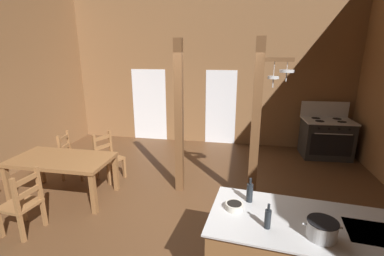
{
  "coord_description": "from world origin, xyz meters",
  "views": [
    {
      "loc": [
        0.96,
        -3.56,
        2.49
      ],
      "look_at": [
        0.08,
        1.08,
        1.16
      ],
      "focal_mm": 25.01,
      "sensor_mm": 36.0,
      "label": 1
    }
  ],
  "objects_px": {
    "dining_table": "(62,163)",
    "mixing_bowl_on_counter": "(234,206)",
    "stove_range": "(326,138)",
    "bottle_tall_on_counter": "(250,192)",
    "ladderback_chair_near_window": "(108,157)",
    "bottle_short_on_counter": "(268,218)",
    "ladderback_chair_by_post": "(73,156)",
    "ladderback_chair_at_table_end": "(23,204)",
    "stockpot_on_counter": "(322,229)"
  },
  "relations": [
    {
      "from": "stove_range",
      "to": "ladderback_chair_by_post",
      "type": "distance_m",
      "value": 5.87
    },
    {
      "from": "ladderback_chair_at_table_end",
      "to": "bottle_tall_on_counter",
      "type": "height_order",
      "value": "bottle_tall_on_counter"
    },
    {
      "from": "ladderback_chair_near_window",
      "to": "dining_table",
      "type": "bearing_deg",
      "value": -116.31
    },
    {
      "from": "bottle_tall_on_counter",
      "to": "mixing_bowl_on_counter",
      "type": "bearing_deg",
      "value": -130.25
    },
    {
      "from": "stove_range",
      "to": "ladderback_chair_near_window",
      "type": "xyz_separation_m",
      "value": [
        -4.69,
        -2.12,
        -0.03
      ]
    },
    {
      "from": "dining_table",
      "to": "ladderback_chair_by_post",
      "type": "xyz_separation_m",
      "value": [
        -0.33,
        0.76,
        -0.2
      ]
    },
    {
      "from": "dining_table",
      "to": "ladderback_chair_at_table_end",
      "type": "relative_size",
      "value": 1.79
    },
    {
      "from": "ladderback_chair_near_window",
      "to": "stockpot_on_counter",
      "type": "xyz_separation_m",
      "value": [
        3.38,
        -2.42,
        0.52
      ]
    },
    {
      "from": "bottle_short_on_counter",
      "to": "ladderback_chair_by_post",
      "type": "bearing_deg",
      "value": 148.01
    },
    {
      "from": "ladderback_chair_by_post",
      "to": "bottle_short_on_counter",
      "type": "relative_size",
      "value": 3.76
    },
    {
      "from": "stove_range",
      "to": "ladderback_chair_by_post",
      "type": "height_order",
      "value": "stove_range"
    },
    {
      "from": "ladderback_chair_near_window",
      "to": "bottle_tall_on_counter",
      "type": "height_order",
      "value": "bottle_tall_on_counter"
    },
    {
      "from": "mixing_bowl_on_counter",
      "to": "bottle_short_on_counter",
      "type": "bearing_deg",
      "value": -39.22
    },
    {
      "from": "stockpot_on_counter",
      "to": "mixing_bowl_on_counter",
      "type": "relative_size",
      "value": 1.79
    },
    {
      "from": "stockpot_on_counter",
      "to": "ladderback_chair_by_post",
      "type": "bearing_deg",
      "value": 150.42
    },
    {
      "from": "dining_table",
      "to": "mixing_bowl_on_counter",
      "type": "xyz_separation_m",
      "value": [
        3.01,
        -1.27,
        0.27
      ]
    },
    {
      "from": "ladderback_chair_at_table_end",
      "to": "bottle_tall_on_counter",
      "type": "distance_m",
      "value": 3.14
    },
    {
      "from": "bottle_short_on_counter",
      "to": "mixing_bowl_on_counter",
      "type": "bearing_deg",
      "value": 140.78
    },
    {
      "from": "ladderback_chair_near_window",
      "to": "mixing_bowl_on_counter",
      "type": "relative_size",
      "value": 5.03
    },
    {
      "from": "stove_range",
      "to": "ladderback_chair_at_table_end",
      "type": "xyz_separation_m",
      "value": [
        -5.03,
        -3.95,
        -0.03
      ]
    },
    {
      "from": "mixing_bowl_on_counter",
      "to": "bottle_short_on_counter",
      "type": "height_order",
      "value": "bottle_short_on_counter"
    },
    {
      "from": "mixing_bowl_on_counter",
      "to": "bottle_short_on_counter",
      "type": "distance_m",
      "value": 0.42
    },
    {
      "from": "stove_range",
      "to": "ladderback_chair_by_post",
      "type": "relative_size",
      "value": 1.39
    },
    {
      "from": "stockpot_on_counter",
      "to": "bottle_short_on_counter",
      "type": "height_order",
      "value": "bottle_short_on_counter"
    },
    {
      "from": "stove_range",
      "to": "bottle_tall_on_counter",
      "type": "xyz_separation_m",
      "value": [
        -1.94,
        -4.04,
        0.52
      ]
    },
    {
      "from": "dining_table",
      "to": "bottle_tall_on_counter",
      "type": "bearing_deg",
      "value": -18.84
    },
    {
      "from": "dining_table",
      "to": "ladderback_chair_near_window",
      "type": "bearing_deg",
      "value": 63.69
    },
    {
      "from": "ladderback_chair_at_table_end",
      "to": "bottle_short_on_counter",
      "type": "relative_size",
      "value": 3.76
    },
    {
      "from": "dining_table",
      "to": "bottle_short_on_counter",
      "type": "height_order",
      "value": "bottle_short_on_counter"
    },
    {
      "from": "stove_range",
      "to": "ladderback_chair_near_window",
      "type": "height_order",
      "value": "stove_range"
    },
    {
      "from": "bottle_tall_on_counter",
      "to": "stove_range",
      "type": "bearing_deg",
      "value": 64.35
    },
    {
      "from": "mixing_bowl_on_counter",
      "to": "bottle_tall_on_counter",
      "type": "relative_size",
      "value": 0.67
    },
    {
      "from": "dining_table",
      "to": "bottle_tall_on_counter",
      "type": "distance_m",
      "value": 3.36
    },
    {
      "from": "stove_range",
      "to": "bottle_tall_on_counter",
      "type": "relative_size",
      "value": 4.69
    },
    {
      "from": "ladderback_chair_by_post",
      "to": "stockpot_on_counter",
      "type": "relative_size",
      "value": 2.81
    },
    {
      "from": "dining_table",
      "to": "stockpot_on_counter",
      "type": "height_order",
      "value": "stockpot_on_counter"
    },
    {
      "from": "stockpot_on_counter",
      "to": "bottle_short_on_counter",
      "type": "xyz_separation_m",
      "value": [
        -0.46,
        0.06,
        0.02
      ]
    },
    {
      "from": "mixing_bowl_on_counter",
      "to": "bottle_tall_on_counter",
      "type": "xyz_separation_m",
      "value": [
        0.16,
        0.19,
        0.08
      ]
    },
    {
      "from": "stove_range",
      "to": "bottle_short_on_counter",
      "type": "xyz_separation_m",
      "value": [
        -1.78,
        -4.49,
        0.51
      ]
    },
    {
      "from": "bottle_short_on_counter",
      "to": "dining_table",
      "type": "bearing_deg",
      "value": 155.31
    },
    {
      "from": "dining_table",
      "to": "ladderback_chair_at_table_end",
      "type": "height_order",
      "value": "ladderback_chair_at_table_end"
    },
    {
      "from": "stove_range",
      "to": "ladderback_chair_by_post",
      "type": "bearing_deg",
      "value": -157.99
    },
    {
      "from": "ladderback_chair_near_window",
      "to": "bottle_tall_on_counter",
      "type": "xyz_separation_m",
      "value": [
        2.75,
        -1.91,
        0.55
      ]
    },
    {
      "from": "dining_table",
      "to": "bottle_tall_on_counter",
      "type": "height_order",
      "value": "bottle_tall_on_counter"
    },
    {
      "from": "mixing_bowl_on_counter",
      "to": "ladderback_chair_at_table_end",
      "type": "bearing_deg",
      "value": 174.69
    },
    {
      "from": "ladderback_chair_by_post",
      "to": "ladderback_chair_at_table_end",
      "type": "relative_size",
      "value": 1.0
    },
    {
      "from": "ladderback_chair_near_window",
      "to": "stockpot_on_counter",
      "type": "bearing_deg",
      "value": -35.59
    },
    {
      "from": "bottle_tall_on_counter",
      "to": "bottle_short_on_counter",
      "type": "bearing_deg",
      "value": -70.41
    },
    {
      "from": "dining_table",
      "to": "mixing_bowl_on_counter",
      "type": "height_order",
      "value": "mixing_bowl_on_counter"
    },
    {
      "from": "ladderback_chair_by_post",
      "to": "mixing_bowl_on_counter",
      "type": "height_order",
      "value": "mixing_bowl_on_counter"
    }
  ]
}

